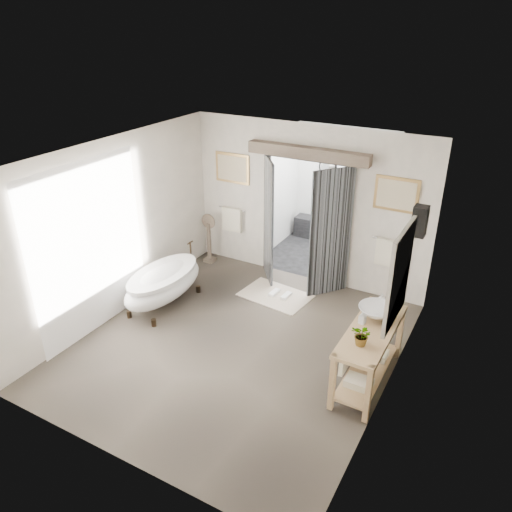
# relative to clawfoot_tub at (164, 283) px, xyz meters

# --- Properties ---
(ground_plane) EXTENTS (5.00, 5.00, 0.00)m
(ground_plane) POSITION_rel_clawfoot_tub_xyz_m (1.69, -0.40, -0.42)
(ground_plane) COLOR brown
(room_shell) EXTENTS (4.52, 5.02, 2.91)m
(room_shell) POSITION_rel_clawfoot_tub_xyz_m (1.66, -0.53, 1.44)
(room_shell) COLOR silver
(room_shell) RESTS_ON ground_plane
(shower_room) EXTENTS (2.22, 2.01, 2.51)m
(shower_room) POSITION_rel_clawfoot_tub_xyz_m (1.69, 3.59, 0.48)
(shower_room) COLOR black
(shower_room) RESTS_ON ground_plane
(back_wall_dressing) EXTENTS (3.82, 0.73, 2.52)m
(back_wall_dressing) POSITION_rel_clawfoot_tub_xyz_m (1.69, 1.91, 1.14)
(back_wall_dressing) COLOR black
(back_wall_dressing) RESTS_ON ground_plane
(clawfoot_tub) EXTENTS (0.79, 1.77, 0.86)m
(clawfoot_tub) POSITION_rel_clawfoot_tub_xyz_m (0.00, 0.00, 0.00)
(clawfoot_tub) COLOR #322517
(clawfoot_tub) RESTS_ON ground_plane
(vanity) EXTENTS (0.57, 1.60, 0.85)m
(vanity) POSITION_rel_clawfoot_tub_xyz_m (3.64, -0.26, 0.08)
(vanity) COLOR tan
(vanity) RESTS_ON ground_plane
(pedestal_mirror) EXTENTS (0.30, 0.20, 1.03)m
(pedestal_mirror) POSITION_rel_clawfoot_tub_xyz_m (-0.25, 1.76, 0.02)
(pedestal_mirror) COLOR #6D5D4D
(pedestal_mirror) RESTS_ON ground_plane
(rug) EXTENTS (1.28, 0.93, 0.01)m
(rug) POSITION_rel_clawfoot_tub_xyz_m (1.54, 1.18, -0.41)
(rug) COLOR beige
(rug) RESTS_ON ground_plane
(slippers) EXTENTS (0.35, 0.26, 0.05)m
(slippers) POSITION_rel_clawfoot_tub_xyz_m (1.62, 1.22, -0.38)
(slippers) COLOR white
(slippers) RESTS_ON rug
(basin) EXTENTS (0.63, 0.63, 0.17)m
(basin) POSITION_rel_clawfoot_tub_xyz_m (3.64, 0.04, 0.51)
(basin) COLOR white
(basin) RESTS_ON vanity
(plant) EXTENTS (0.32, 0.30, 0.29)m
(plant) POSITION_rel_clawfoot_tub_xyz_m (3.66, -0.66, 0.57)
(plant) COLOR gray
(plant) RESTS_ON vanity
(soap_bottle_a) EXTENTS (0.09, 0.10, 0.18)m
(soap_bottle_a) POSITION_rel_clawfoot_tub_xyz_m (3.51, -0.18, 0.52)
(soap_bottle_a) COLOR gray
(soap_bottle_a) RESTS_ON vanity
(soap_bottle_b) EXTENTS (0.16, 0.16, 0.16)m
(soap_bottle_b) POSITION_rel_clawfoot_tub_xyz_m (3.59, 0.43, 0.51)
(soap_bottle_b) COLOR gray
(soap_bottle_b) RESTS_ON vanity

